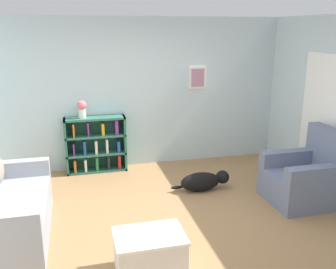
# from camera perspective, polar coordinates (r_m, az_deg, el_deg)

# --- Properties ---
(ground_plane) EXTENTS (14.00, 14.00, 0.00)m
(ground_plane) POSITION_cam_1_polar(r_m,az_deg,el_deg) (4.98, 1.16, -12.96)
(ground_plane) COLOR #997047
(wall_back) EXTENTS (5.60, 0.13, 2.60)m
(wall_back) POSITION_cam_1_polar(r_m,az_deg,el_deg) (6.65, -3.92, 6.31)
(wall_back) COLOR silver
(wall_back) RESTS_ON ground_plane
(couch) EXTENTS (0.82, 1.74, 0.87)m
(couch) POSITION_cam_1_polar(r_m,az_deg,el_deg) (4.87, -23.44, -10.66)
(couch) COLOR #9399A3
(couch) RESTS_ON ground_plane
(bookshelf) EXTENTS (1.02, 0.28, 0.96)m
(bookshelf) POSITION_cam_1_polar(r_m,az_deg,el_deg) (6.56, -10.83, -1.60)
(bookshelf) COLOR #2D6B56
(bookshelf) RESTS_ON ground_plane
(recliner_chair) EXTENTS (0.96, 0.87, 1.05)m
(recliner_chair) POSITION_cam_1_polar(r_m,az_deg,el_deg) (5.71, 20.45, -6.13)
(recliner_chair) COLOR slate
(recliner_chair) RESTS_ON ground_plane
(coffee_table) EXTENTS (0.70, 0.50, 0.43)m
(coffee_table) POSITION_cam_1_polar(r_m,az_deg,el_deg) (3.95, -2.81, -17.48)
(coffee_table) COLOR silver
(coffee_table) RESTS_ON ground_plane
(dog) EXTENTS (0.92, 0.26, 0.29)m
(dog) POSITION_cam_1_polar(r_m,az_deg,el_deg) (5.79, 5.45, -7.07)
(dog) COLOR black
(dog) RESTS_ON ground_plane
(vase) EXTENTS (0.15, 0.15, 0.30)m
(vase) POSITION_cam_1_polar(r_m,az_deg,el_deg) (6.37, -12.98, 3.92)
(vase) COLOR silver
(vase) RESTS_ON bookshelf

